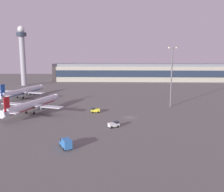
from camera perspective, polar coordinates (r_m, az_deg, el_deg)
The scene contains 9 objects.
ground_plane at distance 112.63m, azimuth 3.85°, elevation -4.73°, with size 416.00×416.00×0.00m, color #605E5B.
terminal_building at distance 247.90m, azimuth 7.31°, elevation 5.20°, with size 172.40×22.40×16.40m.
control_tower at distance 225.72m, azimuth -19.20°, elevation 9.20°, with size 8.00×8.00×48.22m.
airplane_terminal_side at distance 124.60m, azimuth -17.20°, elevation -1.87°, with size 31.04×39.48×10.37m.
airplane_near_gate at distance 166.76m, azimuth -19.26°, elevation 0.92°, with size 30.64×38.99×10.22m.
catering_truck at distance 78.92m, azimuth -10.16°, elevation -10.20°, with size 4.76×6.09×3.05m.
maintenance_van at distance 120.72m, azimuth -3.75°, elevation -3.14°, with size 4.27×2.27×2.25m.
baggage_tractor at distance 97.76m, azimuth 0.43°, elevation -6.29°, with size 4.56×3.78×2.25m.
apron_light_west at distance 134.27m, azimuth 13.03°, elevation 4.88°, with size 4.80×0.90×30.55m.
Camera 1 is at (-4.35, -108.83, 28.67)m, focal length 41.37 mm.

